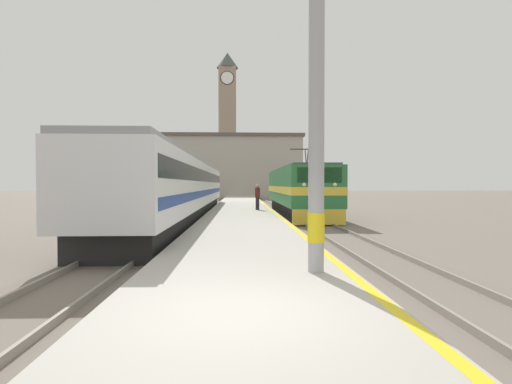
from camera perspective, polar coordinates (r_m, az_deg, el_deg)
The scene contains 10 objects.
ground_plane at distance 35.60m, azimuth -2.09°, elevation -2.41°, with size 200.00×200.00×0.00m, color #70665B.
platform at distance 30.60m, azimuth -2.05°, elevation -2.60°, with size 4.40×140.00×0.42m.
rail_track_near at distance 30.88m, azimuth 5.29°, elevation -2.90°, with size 2.83×140.00×0.16m.
rail_track_far at distance 30.82m, azimuth -8.92°, elevation -2.91°, with size 2.83×140.00×0.16m.
locomotive_train at distance 28.43m, azimuth 5.93°, elevation 0.21°, with size 2.92×15.92×4.36m.
passenger_train at distance 25.83m, azimuth -10.21°, elevation 0.61°, with size 2.92×31.19×3.63m.
catenary_mast at distance 8.42m, azimuth 9.12°, elevation 16.25°, with size 2.86×0.34×8.09m.
person_on_platform at distance 27.71m, azimuth 0.21°, elevation -0.62°, with size 0.34×0.34×1.77m.
clock_tower at distance 78.38m, azimuth -4.09°, elevation 10.14°, with size 4.12×4.12×27.54m.
station_building at distance 66.27m, azimuth -3.89°, elevation 3.67°, with size 24.06×8.19×10.24m.
Camera 1 is at (-0.13, -5.53, 2.18)m, focal length 28.00 mm.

